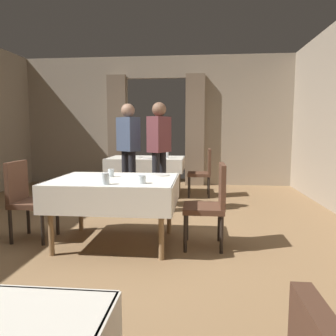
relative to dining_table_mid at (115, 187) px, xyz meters
name	(u,v)px	position (x,y,z in m)	size (l,w,h in m)	color
ground	(108,244)	(-0.08, -0.03, -0.66)	(10.08, 10.08, 0.00)	olive
wall_back	(156,121)	(-0.08, 4.15, 0.86)	(6.40, 0.27, 3.00)	gray
dining_table_mid	(115,187)	(0.00, 0.00, 0.00)	(1.38, 1.07, 0.75)	olive
dining_table_far	(146,162)	(-0.11, 2.83, 0.01)	(1.50, 0.99, 0.75)	olive
chair_mid_left	(27,196)	(-1.07, 0.04, -0.14)	(0.44, 0.44, 0.93)	black
chair_mid_right	(211,201)	(1.07, -0.01, -0.14)	(0.44, 0.44, 0.93)	black
chair_far_right	(203,170)	(1.02, 2.76, -0.14)	(0.44, 0.44, 0.93)	black
glass_mid_a	(105,179)	(0.01, -0.39, 0.15)	(0.08, 0.08, 0.11)	silver
glass_mid_b	(111,173)	(-0.08, 0.12, 0.14)	(0.07, 0.07, 0.09)	silver
glass_mid_c	(142,180)	(0.36, -0.30, 0.13)	(0.08, 0.08, 0.08)	silver
plate_mid_d	(160,175)	(0.47, 0.31, 0.10)	(0.24, 0.24, 0.01)	white
flower_vase_far	(167,153)	(0.31, 2.74, 0.20)	(0.07, 0.07, 0.19)	silver
plate_far_b	(148,158)	(-0.04, 2.56, 0.10)	(0.24, 0.24, 0.01)	white
plate_far_c	(138,157)	(-0.28, 2.84, 0.10)	(0.19, 0.19, 0.01)	white
person_waiter_by_doorway	(128,147)	(-0.22, 1.70, 0.37)	(0.42, 0.40, 1.72)	black
person_diner_standing_aside	(159,147)	(0.32, 1.49, 0.37)	(0.36, 0.42, 1.72)	black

